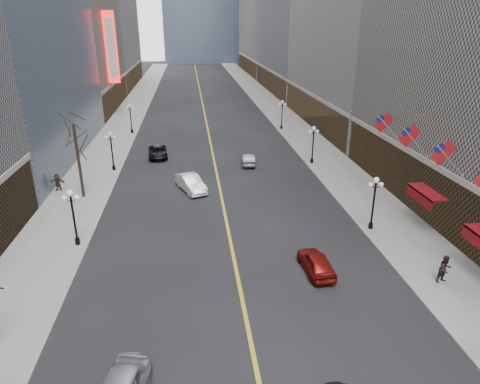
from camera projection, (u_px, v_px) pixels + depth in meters
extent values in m
cube|color=gray|center=(289.00, 123.00, 72.80)|extent=(6.00, 230.00, 0.15)
cube|color=gray|center=(121.00, 128.00, 69.76)|extent=(6.00, 230.00, 0.15)
cube|color=gold|center=(205.00, 114.00, 80.53)|extent=(0.25, 200.00, 0.02)
cube|color=#493B31|center=(457.00, 202.00, 34.51)|extent=(2.80, 41.00, 5.00)
cube|color=#493B31|center=(319.00, 110.00, 70.49)|extent=(2.80, 35.00, 5.00)
cube|color=#493B31|center=(275.00, 81.00, 105.55)|extent=(2.80, 39.00, 5.00)
cube|color=#493B31|center=(250.00, 65.00, 145.23)|extent=(2.80, 45.00, 5.00)
cube|color=#493B31|center=(109.00, 96.00, 84.04)|extent=(2.80, 29.00, 5.00)
cube|color=#493B31|center=(130.00, 76.00, 115.41)|extent=(2.80, 37.00, 5.00)
cylinder|color=black|center=(371.00, 226.00, 35.53)|extent=(0.36, 0.36, 0.50)
cylinder|color=black|center=(373.00, 206.00, 34.89)|extent=(0.16, 0.16, 4.00)
sphere|color=white|center=(376.00, 180.00, 34.03)|extent=(0.44, 0.44, 0.44)
sphere|color=white|center=(370.00, 185.00, 34.13)|extent=(0.36, 0.36, 0.36)
sphere|color=white|center=(381.00, 184.00, 34.23)|extent=(0.36, 0.36, 0.36)
cylinder|color=black|center=(312.00, 161.00, 52.14)|extent=(0.36, 0.36, 0.50)
cylinder|color=black|center=(313.00, 147.00, 51.49)|extent=(0.16, 0.16, 4.00)
sphere|color=white|center=(314.00, 128.00, 50.64)|extent=(0.44, 0.44, 0.44)
sphere|color=white|center=(310.00, 132.00, 50.74)|extent=(0.36, 0.36, 0.36)
sphere|color=white|center=(317.00, 131.00, 50.84)|extent=(0.36, 0.36, 0.36)
cylinder|color=black|center=(281.00, 127.00, 68.75)|extent=(0.36, 0.36, 0.50)
cylinder|color=black|center=(282.00, 116.00, 68.10)|extent=(0.16, 0.16, 4.00)
sphere|color=white|center=(282.00, 102.00, 67.25)|extent=(0.44, 0.44, 0.44)
sphere|color=white|center=(280.00, 105.00, 67.35)|extent=(0.36, 0.36, 0.36)
sphere|color=white|center=(285.00, 104.00, 67.45)|extent=(0.36, 0.36, 0.36)
cylinder|color=black|center=(78.00, 241.00, 32.98)|extent=(0.36, 0.36, 0.50)
cylinder|color=black|center=(74.00, 221.00, 32.33)|extent=(0.16, 0.16, 4.00)
sphere|color=white|center=(70.00, 193.00, 31.48)|extent=(0.44, 0.44, 0.44)
sphere|color=white|center=(64.00, 198.00, 31.58)|extent=(0.36, 0.36, 0.36)
sphere|color=white|center=(77.00, 197.00, 31.67)|extent=(0.36, 0.36, 0.36)
cylinder|color=black|center=(114.00, 168.00, 49.58)|extent=(0.36, 0.36, 0.50)
cylinder|color=black|center=(112.00, 153.00, 48.93)|extent=(0.16, 0.16, 4.00)
sphere|color=white|center=(110.00, 134.00, 48.08)|extent=(0.44, 0.44, 0.44)
sphere|color=white|center=(106.00, 137.00, 48.18)|extent=(0.36, 0.36, 0.36)
sphere|color=white|center=(114.00, 137.00, 48.28)|extent=(0.36, 0.36, 0.36)
cylinder|color=black|center=(132.00, 131.00, 66.19)|extent=(0.36, 0.36, 0.50)
cylinder|color=black|center=(131.00, 120.00, 65.54)|extent=(0.16, 0.16, 4.00)
sphere|color=white|center=(129.00, 105.00, 64.69)|extent=(0.44, 0.44, 0.44)
sphere|color=white|center=(127.00, 108.00, 64.79)|extent=(0.36, 0.36, 0.36)
sphere|color=white|center=(133.00, 108.00, 64.89)|extent=(0.36, 0.36, 0.36)
cylinder|color=#B2B2B7|center=(450.00, 161.00, 30.83)|extent=(2.49, 0.12, 2.49)
cube|color=red|center=(444.00, 153.00, 30.52)|extent=(1.94, 0.04, 1.94)
cube|color=navy|center=(440.00, 148.00, 30.35)|extent=(0.88, 0.06, 0.88)
cylinder|color=#B2B2B7|center=(416.00, 143.00, 35.44)|extent=(2.49, 0.12, 2.49)
cube|color=red|center=(410.00, 136.00, 35.13)|extent=(1.94, 0.04, 1.94)
cube|color=navy|center=(406.00, 132.00, 34.96)|extent=(0.88, 0.06, 0.88)
cylinder|color=#B2B2B7|center=(390.00, 129.00, 40.05)|extent=(2.49, 0.12, 2.49)
cube|color=red|center=(384.00, 122.00, 39.74)|extent=(1.94, 0.04, 1.94)
cube|color=navy|center=(381.00, 119.00, 39.58)|extent=(0.88, 0.06, 0.88)
cube|color=maroon|center=(427.00, 192.00, 34.98)|extent=(1.40, 4.00, 0.15)
cube|color=maroon|center=(419.00, 197.00, 35.06)|extent=(0.10, 4.00, 0.90)
cube|color=red|center=(111.00, 48.00, 74.37)|extent=(2.00, 0.50, 12.00)
cube|color=white|center=(111.00, 48.00, 74.37)|extent=(1.40, 0.55, 10.00)
cylinder|color=#2D231C|center=(79.00, 162.00, 40.78)|extent=(0.28, 0.28, 7.20)
imported|color=white|center=(191.00, 183.00, 43.69)|extent=(3.39, 5.24, 1.63)
imported|color=black|center=(158.00, 152.00, 54.54)|extent=(2.73, 5.20, 1.40)
imported|color=maroon|center=(316.00, 262.00, 29.46)|extent=(1.98, 4.37, 1.45)
imported|color=#505658|center=(249.00, 159.00, 51.83)|extent=(1.97, 4.38, 1.39)
imported|color=black|center=(445.00, 269.00, 27.92)|extent=(1.04, 0.71, 1.95)
imported|color=#32241B|center=(57.00, 182.00, 43.30)|extent=(1.71, 0.69, 1.79)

